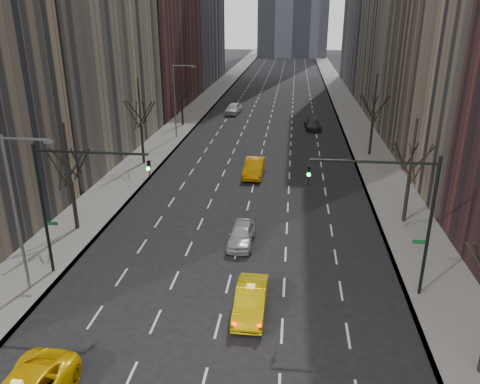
% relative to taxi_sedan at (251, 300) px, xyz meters
% --- Properties ---
extents(sidewalk_left, '(4.50, 320.00, 0.15)m').
position_rel_taxi_sedan_xyz_m(sidewalk_left, '(-13.80, 60.62, -0.67)').
color(sidewalk_left, slate).
rests_on(sidewalk_left, ground).
extents(sidewalk_right, '(4.50, 320.00, 0.15)m').
position_rel_taxi_sedan_xyz_m(sidewalk_right, '(10.70, 60.62, -0.67)').
color(sidewalk_right, slate).
rests_on(sidewalk_right, ground).
extents(tree_lw_b, '(3.36, 3.50, 7.82)m').
position_rel_taxi_sedan_xyz_m(tree_lw_b, '(-13.55, 8.62, 2.98)').
color(tree_lw_b, black).
rests_on(tree_lw_b, ground).
extents(tree_lw_c, '(3.36, 3.50, 8.74)m').
position_rel_taxi_sedan_xyz_m(tree_lw_c, '(-13.55, 24.62, 3.30)').
color(tree_lw_c, black).
rests_on(tree_lw_c, ground).
extents(tree_lw_d, '(3.36, 3.50, 7.36)m').
position_rel_taxi_sedan_xyz_m(tree_lw_d, '(-13.55, 42.62, 2.82)').
color(tree_lw_d, black).
rests_on(tree_lw_d, ground).
extents(tree_rw_b, '(3.36, 3.50, 7.82)m').
position_rel_taxi_sedan_xyz_m(tree_rw_b, '(10.45, 12.62, 2.98)').
color(tree_rw_b, black).
rests_on(tree_rw_b, ground).
extents(tree_rw_c, '(3.36, 3.50, 8.74)m').
position_rel_taxi_sedan_xyz_m(tree_rw_c, '(10.45, 30.62, 3.30)').
color(tree_rw_c, black).
rests_on(tree_rw_c, ground).
extents(traffic_mast_left, '(6.69, 0.39, 8.00)m').
position_rel_taxi_sedan_xyz_m(traffic_mast_left, '(-10.66, 2.62, 4.75)').
color(traffic_mast_left, black).
rests_on(traffic_mast_left, ground).
extents(traffic_mast_right, '(6.69, 0.39, 8.00)m').
position_rel_taxi_sedan_xyz_m(traffic_mast_right, '(7.56, 2.62, 4.75)').
color(traffic_mast_right, black).
rests_on(traffic_mast_right, ground).
extents(streetlight_near, '(2.83, 0.22, 9.00)m').
position_rel_taxi_sedan_xyz_m(streetlight_near, '(-12.39, 0.62, 4.88)').
color(streetlight_near, slate).
rests_on(streetlight_near, ground).
extents(streetlight_far, '(2.83, 0.22, 9.00)m').
position_rel_taxi_sedan_xyz_m(streetlight_far, '(-12.39, 35.62, 4.88)').
color(streetlight_far, slate).
rests_on(streetlight_far, ground).
extents(taxi_sedan, '(1.60, 4.51, 1.48)m').
position_rel_taxi_sedan_xyz_m(taxi_sedan, '(0.00, 0.00, 0.00)').
color(taxi_sedan, '#E0BB04').
rests_on(taxi_sedan, ground).
extents(silver_sedan_ahead, '(1.74, 4.18, 1.42)m').
position_rel_taxi_sedan_xyz_m(silver_sedan_ahead, '(-1.36, 7.76, -0.03)').
color(silver_sedan_ahead, '#A6A8AE').
rests_on(silver_sedan_ahead, ground).
extents(far_taxi, '(1.94, 5.11, 1.66)m').
position_rel_taxi_sedan_xyz_m(far_taxi, '(-1.70, 22.21, 0.09)').
color(far_taxi, '#FF9E05').
rests_on(far_taxi, ground).
extents(far_suv_grey, '(2.42, 5.05, 1.42)m').
position_rel_taxi_sedan_xyz_m(far_suv_grey, '(4.52, 42.53, -0.03)').
color(far_suv_grey, '#2C2C31').
rests_on(far_suv_grey, ground).
extents(far_car_white, '(2.54, 5.13, 1.68)m').
position_rel_taxi_sedan_xyz_m(far_car_white, '(-7.51, 51.51, 0.10)').
color(far_car_white, silver).
rests_on(far_car_white, ground).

